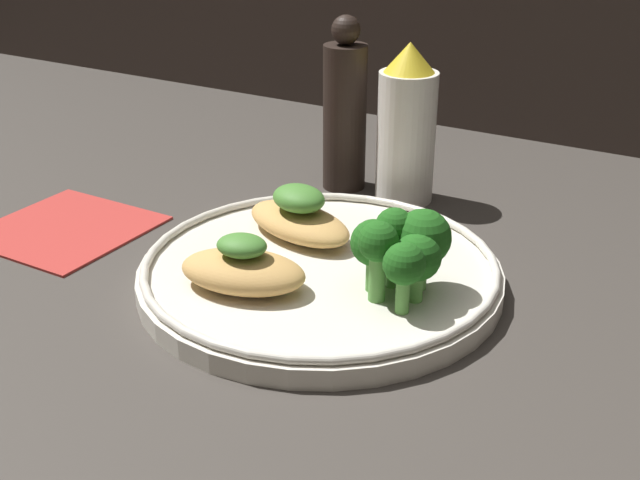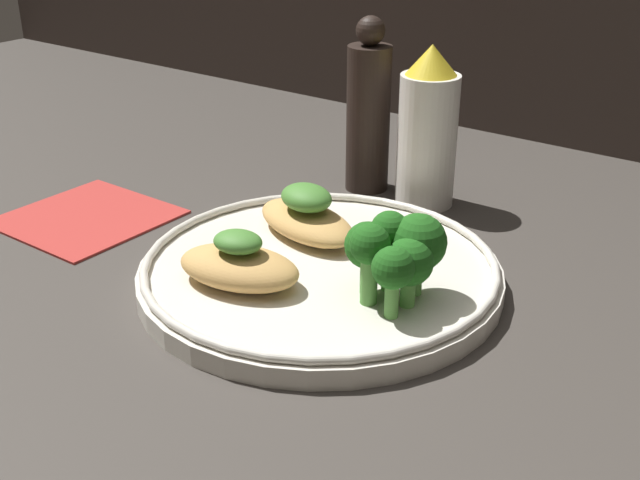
% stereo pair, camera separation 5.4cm
% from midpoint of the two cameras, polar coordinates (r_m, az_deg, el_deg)
% --- Properties ---
extents(ground_plane, '(1.80, 1.80, 0.01)m').
position_cam_midpoint_polar(ground_plane, '(0.56, 2.78, -3.66)').
color(ground_plane, '#3D3833').
extents(plate, '(0.25, 0.25, 0.02)m').
position_cam_midpoint_polar(plate, '(0.55, 2.81, -2.32)').
color(plate, silver).
rests_on(plate, ground_plane).
extents(grilled_meat_front, '(0.09, 0.07, 0.04)m').
position_cam_midpoint_polar(grilled_meat_front, '(0.52, -2.85, -1.84)').
color(grilled_meat_front, tan).
rests_on(grilled_meat_front, plate).
extents(grilled_meat_middle, '(0.10, 0.07, 0.04)m').
position_cam_midpoint_polar(grilled_meat_middle, '(0.59, 1.66, 1.60)').
color(grilled_meat_middle, tan).
rests_on(grilled_meat_middle, plate).
extents(broccoli_bunch, '(0.06, 0.07, 0.06)m').
position_cam_midpoint_polar(broccoli_bunch, '(0.50, 8.54, -0.82)').
color(broccoli_bunch, '#569942').
rests_on(broccoli_bunch, plate).
extents(sauce_bottle, '(0.05, 0.05, 0.14)m').
position_cam_midpoint_polar(sauce_bottle, '(0.68, 9.97, 7.65)').
color(sauce_bottle, white).
rests_on(sauce_bottle, ground_plane).
extents(pepper_grinder, '(0.04, 0.04, 0.15)m').
position_cam_midpoint_polar(pepper_grinder, '(0.70, 5.70, 8.94)').
color(pepper_grinder, black).
rests_on(pepper_grinder, ground_plane).
extents(napkin, '(0.12, 0.12, 0.00)m').
position_cam_midpoint_polar(napkin, '(0.68, -14.07, 1.59)').
color(napkin, '#B2332D').
rests_on(napkin, ground_plane).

